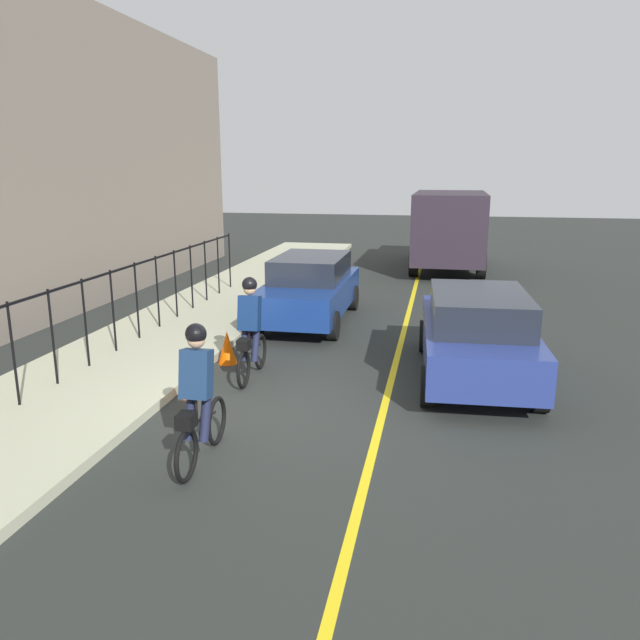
{
  "coord_description": "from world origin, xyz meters",
  "views": [
    {
      "loc": [
        -8.7,
        -2.38,
        3.66
      ],
      "look_at": [
        1.83,
        -0.3,
        1.0
      ],
      "focal_mm": 34.91,
      "sensor_mm": 36.0,
      "label": 1
    }
  ],
  "objects_px": {
    "cyclist_follow": "(250,329)",
    "parked_sedan_rear": "(310,288)",
    "box_truck_background": "(449,226)",
    "traffic_cone_near": "(192,382)",
    "cyclist_lead": "(198,396)",
    "traffic_cone_far": "(227,347)",
    "patrol_sedan": "(477,333)"
  },
  "relations": [
    {
      "from": "patrol_sedan",
      "to": "box_truck_background",
      "type": "relative_size",
      "value": 0.67
    },
    {
      "from": "cyclist_follow",
      "to": "box_truck_background",
      "type": "distance_m",
      "value": 13.57
    },
    {
      "from": "cyclist_follow",
      "to": "parked_sedan_rear",
      "type": "height_order",
      "value": "cyclist_follow"
    },
    {
      "from": "cyclist_follow",
      "to": "traffic_cone_near",
      "type": "xyz_separation_m",
      "value": [
        -1.03,
        0.68,
        -0.66
      ]
    },
    {
      "from": "cyclist_follow",
      "to": "traffic_cone_far",
      "type": "height_order",
      "value": "cyclist_follow"
    },
    {
      "from": "patrol_sedan",
      "to": "traffic_cone_far",
      "type": "xyz_separation_m",
      "value": [
        -0.05,
        4.58,
        -0.51
      ]
    },
    {
      "from": "traffic_cone_far",
      "to": "box_truck_background",
      "type": "bearing_deg",
      "value": -18.47
    },
    {
      "from": "cyclist_lead",
      "to": "parked_sedan_rear",
      "type": "bearing_deg",
      "value": 0.89
    },
    {
      "from": "patrol_sedan",
      "to": "traffic_cone_far",
      "type": "bearing_deg",
      "value": 87.91
    },
    {
      "from": "cyclist_follow",
      "to": "parked_sedan_rear",
      "type": "relative_size",
      "value": 0.41
    },
    {
      "from": "patrol_sedan",
      "to": "traffic_cone_far",
      "type": "distance_m",
      "value": 4.61
    },
    {
      "from": "parked_sedan_rear",
      "to": "traffic_cone_near",
      "type": "bearing_deg",
      "value": -8.37
    },
    {
      "from": "box_truck_background",
      "to": "traffic_cone_near",
      "type": "xyz_separation_m",
      "value": [
        -14.15,
        4.08,
        -1.3
      ]
    },
    {
      "from": "patrol_sedan",
      "to": "traffic_cone_near",
      "type": "bearing_deg",
      "value": 109.58
    },
    {
      "from": "parked_sedan_rear",
      "to": "cyclist_follow",
      "type": "bearing_deg",
      "value": -1.54
    },
    {
      "from": "parked_sedan_rear",
      "to": "box_truck_background",
      "type": "bearing_deg",
      "value": 159.54
    },
    {
      "from": "traffic_cone_far",
      "to": "cyclist_lead",
      "type": "bearing_deg",
      "value": -165.2
    },
    {
      "from": "cyclist_follow",
      "to": "traffic_cone_far",
      "type": "distance_m",
      "value": 1.21
    },
    {
      "from": "cyclist_lead",
      "to": "box_truck_background",
      "type": "height_order",
      "value": "box_truck_background"
    },
    {
      "from": "cyclist_follow",
      "to": "traffic_cone_far",
      "type": "relative_size",
      "value": 2.87
    },
    {
      "from": "traffic_cone_near",
      "to": "traffic_cone_far",
      "type": "height_order",
      "value": "traffic_cone_far"
    },
    {
      "from": "cyclist_lead",
      "to": "box_truck_background",
      "type": "relative_size",
      "value": 0.27
    },
    {
      "from": "traffic_cone_near",
      "to": "box_truck_background",
      "type": "bearing_deg",
      "value": -16.09
    },
    {
      "from": "patrol_sedan",
      "to": "cyclist_follow",
      "type": "bearing_deg",
      "value": 99.35
    },
    {
      "from": "parked_sedan_rear",
      "to": "box_truck_background",
      "type": "height_order",
      "value": "box_truck_background"
    },
    {
      "from": "box_truck_background",
      "to": "traffic_cone_near",
      "type": "height_order",
      "value": "box_truck_background"
    },
    {
      "from": "cyclist_lead",
      "to": "cyclist_follow",
      "type": "bearing_deg",
      "value": 5.26
    },
    {
      "from": "box_truck_background",
      "to": "traffic_cone_far",
      "type": "bearing_deg",
      "value": 162.05
    },
    {
      "from": "cyclist_lead",
      "to": "parked_sedan_rear",
      "type": "xyz_separation_m",
      "value": [
        7.56,
        0.22,
        -0.09
      ]
    },
    {
      "from": "cyclist_lead",
      "to": "traffic_cone_near",
      "type": "bearing_deg",
      "value": 24.17
    },
    {
      "from": "cyclist_lead",
      "to": "cyclist_follow",
      "type": "xyz_separation_m",
      "value": [
        3.22,
        0.34,
        0.0
      ]
    },
    {
      "from": "patrol_sedan",
      "to": "traffic_cone_near",
      "type": "xyz_separation_m",
      "value": [
        -1.86,
        4.54,
        -0.57
      ]
    }
  ]
}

